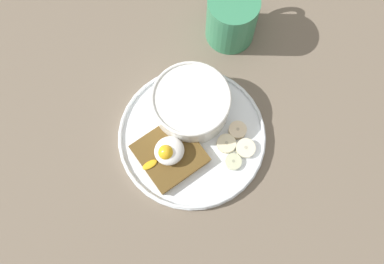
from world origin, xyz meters
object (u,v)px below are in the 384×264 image
Objects in this scene: banana_slice_left at (238,130)px; banana_slice_back at (245,148)px; poached_egg at (169,152)px; oatmeal_bowl at (191,103)px; banana_slice_right at (233,162)px; toast_slice at (170,154)px; coffee_mug at (232,17)px; banana_slice_front at (226,144)px.

banana_slice_back is at bearing -111.33° from banana_slice_left.
poached_egg is at bearing 142.75° from banana_slice_back.
oatmeal_bowl is 11.90cm from banana_slice_right.
poached_egg reaches higher than banana_slice_back.
toast_slice is 0.87× the size of coffee_mug.
coffee_mug is (15.89, 15.17, 3.53)cm from banana_slice_front.
coffee_mug reaches higher than banana_slice_right.
banana_slice_right is (6.96, -7.91, -2.24)cm from poached_egg.
coffee_mug reaches higher than banana_slice_back.
poached_egg is 10.77cm from banana_slice_right.
coffee_mug is (12.88, 14.77, 3.48)cm from banana_slice_left.
banana_slice_right is (-4.35, -3.35, -0.04)cm from banana_slice_left.
poached_egg is (-0.20, 0.04, 1.97)cm from toast_slice.
banana_slice_right is (-3.13, -0.23, -0.00)cm from banana_slice_back.
toast_slice reaches higher than banana_slice_back.
banana_slice_back is 1.33× the size of banana_slice_right.
banana_slice_back is at bearing 4.27° from banana_slice_right.
poached_egg is 12.39cm from banana_slice_left.
banana_slice_back is (9.89, -7.63, -0.27)cm from toast_slice.
banana_slice_back is at bearing -128.23° from coffee_mug.
oatmeal_bowl reaches higher than banana_slice_right.
banana_slice_back is (10.09, -7.68, -2.24)cm from poached_egg.
toast_slice is 9.48cm from banana_slice_front.
banana_slice_front is (8.10, -4.91, -0.29)cm from toast_slice.
poached_egg is 1.70× the size of banana_slice_back.
oatmeal_bowl is at bearing -157.74° from coffee_mug.
toast_slice reaches higher than banana_slice_front.
banana_slice_left is 5.49cm from banana_slice_right.
banana_slice_left is (3.00, -8.28, -2.11)cm from oatmeal_bowl.
banana_slice_right is at bearing -133.54° from coffee_mug.
oatmeal_bowl is 1.73× the size of poached_egg.
banana_slice_front is 22.25cm from coffee_mug.
poached_egg is at bearing -155.92° from oatmeal_bowl.
banana_slice_right is (-1.35, -11.63, -2.15)cm from oatmeal_bowl.
banana_slice_left is (3.01, 0.40, 0.06)cm from banana_slice_front.
toast_slice is at bearing 142.34° from banana_slice_back.
banana_slice_left is 0.31× the size of coffee_mug.
banana_slice_right is at bearing -48.64° from poached_egg.
toast_slice is 2.59× the size of banana_slice_front.
oatmeal_bowl is at bearing 89.91° from banana_slice_front.
coffee_mug reaches higher than poached_egg.
banana_slice_right reaches higher than banana_slice_front.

